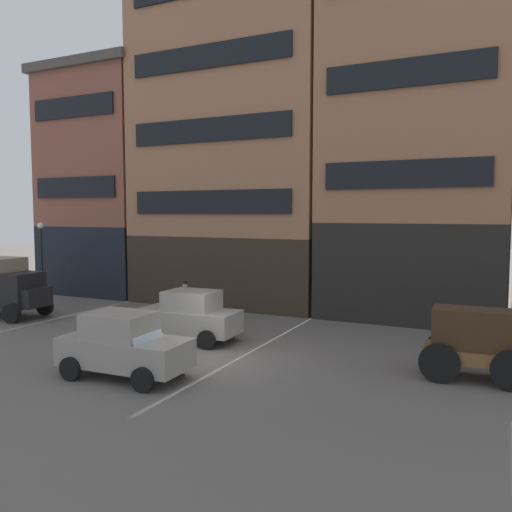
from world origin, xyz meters
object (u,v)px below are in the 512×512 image
object	(u,v)px
sedan_dark	(124,345)
streetlamp_curbside	(41,251)
cargo_wagon	(478,339)
pedestrian_officer	(185,300)
sedan_light	(189,316)

from	to	relation	value
sedan_dark	streetlamp_curbside	xyz separation A→B (m)	(-12.14, 8.06, 1.76)
cargo_wagon	sedan_dark	world-z (taller)	cargo_wagon
sedan_dark	pedestrian_officer	bearing A→B (deg)	110.03
sedan_light	sedan_dark	bearing A→B (deg)	-80.85
sedan_light	streetlamp_curbside	xyz separation A→B (m)	(-11.44, 3.67, 1.76)
sedan_dark	sedan_light	size ratio (longest dim) A/B	1.00
pedestrian_officer	streetlamp_curbside	xyz separation A→B (m)	(-9.66, 1.25, 1.69)
cargo_wagon	sedan_dark	xyz separation A→B (m)	(-8.95, -4.09, -0.23)
streetlamp_curbside	cargo_wagon	bearing A→B (deg)	-10.67
pedestrian_officer	streetlamp_curbside	distance (m)	9.89
pedestrian_officer	cargo_wagon	bearing A→B (deg)	-13.40
sedan_light	streetlamp_curbside	size ratio (longest dim) A/B	0.92
sedan_dark	sedan_light	bearing A→B (deg)	99.15
cargo_wagon	streetlamp_curbside	size ratio (longest dim) A/B	0.72
cargo_wagon	sedan_light	size ratio (longest dim) A/B	0.78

